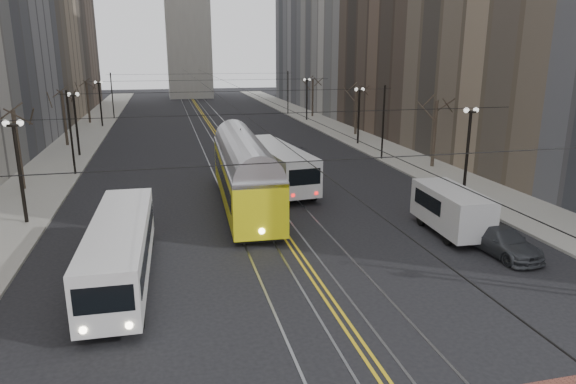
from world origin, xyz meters
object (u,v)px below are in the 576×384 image
streetcar (244,179)px  sedan_parked (502,241)px  cargo_van (451,212)px  sedan_grey (300,155)px  rear_bus (277,166)px  transit_bus (121,252)px

streetcar → sedan_parked: (10.73, -10.76, -1.10)m
cargo_van → sedan_parked: bearing=-70.7°
streetcar → sedan_grey: bearing=62.3°
sedan_grey → sedan_parked: sedan_grey is taller
streetcar → sedan_parked: streetcar is taller
streetcar → sedan_grey: size_ratio=3.49×
streetcar → sedan_grey: (6.63, 11.43, -1.03)m
sedan_grey → cargo_van: bearing=-86.8°
cargo_van → sedan_grey: (-3.18, 19.09, -0.48)m
rear_bus → cargo_van: bearing=-66.3°
streetcar → sedan_parked: size_ratio=3.29×
rear_bus → sedan_grey: rear_bus is taller
cargo_van → sedan_grey: cargo_van is taller
rear_bus → sedan_parked: size_ratio=2.46×
streetcar → rear_bus: streetcar is taller
transit_bus → cargo_van: size_ratio=1.94×
transit_bus → rear_bus: rear_bus is taller
sedan_parked → streetcar: bearing=131.2°
transit_bus → sedan_parked: (17.43, -1.01, -0.67)m
sedan_parked → rear_bus: bearing=113.3°
transit_bus → rear_bus: bearing=56.8°
transit_bus → sedan_grey: bearing=59.2°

